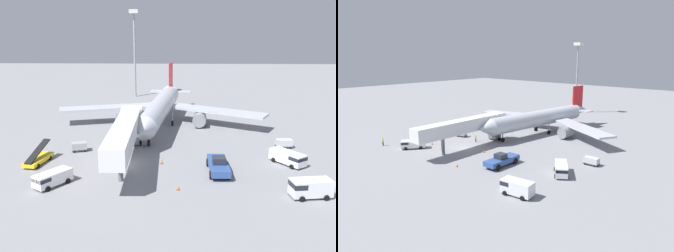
{
  "view_description": "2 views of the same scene",
  "coord_description": "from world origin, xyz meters",
  "views": [
    {
      "loc": [
        7.93,
        -51.9,
        19.73
      ],
      "look_at": [
        6.1,
        12.19,
        2.62
      ],
      "focal_mm": 40.5,
      "sensor_mm": 36.0,
      "label": 1
    },
    {
      "loc": [
        50.42,
        -42.27,
        19.79
      ],
      "look_at": [
        3.0,
        10.0,
        3.67
      ],
      "focal_mm": 33.4,
      "sensor_mm": 36.0,
      "label": 2
    }
  ],
  "objects": [
    {
      "name": "baggage_cart_outer_left",
      "position": [
        -8.03,
        5.79,
        0.8
      ],
      "size": [
        2.61,
        1.98,
        1.45
      ],
      "color": "#38383D",
      "rests_on": "ground"
    },
    {
      "name": "safety_cone_bravo",
      "position": [
        -7.47,
        -3.3,
        0.3
      ],
      "size": [
        0.39,
        0.39,
        0.6
      ],
      "color": "black",
      "rests_on": "ground"
    },
    {
      "name": "safety_cone_alpha",
      "position": [
        7.96,
        -8.66,
        0.29
      ],
      "size": [
        0.38,
        0.38,
        0.59
      ],
      "color": "black",
      "rests_on": "ground"
    },
    {
      "name": "service_van_mid_center",
      "position": [
        23.44,
        -10.28,
        1.27
      ],
      "size": [
        5.02,
        2.84,
        2.23
      ],
      "color": "white",
      "rests_on": "ground"
    },
    {
      "name": "jet_bridge",
      "position": [
        0.3,
        0.47,
        4.84
      ],
      "size": [
        3.68,
        23.76,
        6.49
      ],
      "color": "silver",
      "rests_on": "ground"
    },
    {
      "name": "safety_cone_charlie",
      "position": [
        5.5,
        0.47,
        0.32
      ],
      "size": [
        0.42,
        0.42,
        0.65
      ],
      "color": "black",
      "rests_on": "ground"
    },
    {
      "name": "baggage_cart_mid_left",
      "position": [
        25.48,
        8.61,
        0.79
      ],
      "size": [
        2.67,
        1.52,
        1.42
      ],
      "color": "#38383D",
      "rests_on": "ground"
    },
    {
      "name": "airplane_at_gate",
      "position": [
        4.38,
        22.11,
        3.86
      ],
      "size": [
        42.22,
        39.58,
        11.19
      ],
      "color": "#B7BCC6",
      "rests_on": "ground"
    },
    {
      "name": "service_van_far_left",
      "position": [
        24.01,
        0.67,
        1.11
      ],
      "size": [
        4.75,
        5.6,
        1.92
      ],
      "color": "white",
      "rests_on": "ground"
    },
    {
      "name": "service_van_near_center",
      "position": [
        -8.04,
        -7.86,
        1.06
      ],
      "size": [
        4.48,
        5.22,
        1.82
      ],
      "color": "white",
      "rests_on": "ground"
    },
    {
      "name": "pushback_tug",
      "position": [
        13.49,
        -2.72,
        1.09
      ],
      "size": [
        2.91,
        7.29,
        2.36
      ],
      "color": "#2D4C8E",
      "rests_on": "ground"
    },
    {
      "name": "ground_crew_worker_foreground",
      "position": [
        -1.83,
        4.86,
        0.87
      ],
      "size": [
        0.4,
        0.4,
        1.65
      ],
      "color": "#1E2333",
      "rests_on": "ground"
    },
    {
      "name": "ground_plane",
      "position": [
        0.0,
        0.0,
        0.0
      ],
      "size": [
        300.0,
        300.0,
        0.0
      ],
      "primitive_type": "plane",
      "color": "gray"
    },
    {
      "name": "belt_loader_truck",
      "position": [
        -12.66,
        0.12,
        0.75
      ],
      "size": [
        2.93,
        6.11,
        2.93
      ],
      "color": "yellow",
      "rests_on": "ground"
    },
    {
      "name": "apron_light_mast",
      "position": [
        -4.39,
        54.56,
        16.73
      ],
      "size": [
        2.4,
        2.4,
        23.84
      ],
      "color": "#93969B",
      "rests_on": "ground"
    }
  ]
}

